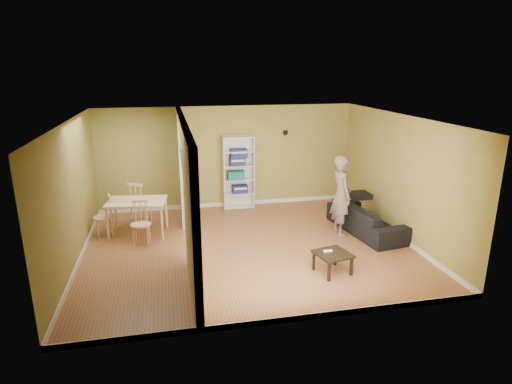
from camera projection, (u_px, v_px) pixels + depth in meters
room_shell at (248, 186)px, 8.36m from camera, size 6.50×6.50×6.50m
partition at (186, 189)px, 8.12m from camera, size 0.22×5.50×2.60m
wall_speaker at (285, 132)px, 11.01m from camera, size 0.10×0.10×0.10m
sofa at (366, 215)px, 9.41m from camera, size 2.19×1.18×0.80m
person at (341, 189)px, 9.12m from camera, size 0.77×0.61×2.06m
bookshelf at (238, 172)px, 10.95m from camera, size 0.79×0.34×1.87m
paper_box_navy_a at (240, 189)px, 11.04m from camera, size 0.39×0.25×0.20m
paper_box_teal at (236, 175)px, 10.91m from camera, size 0.42×0.28×0.22m
paper_box_navy_b at (237, 161)px, 10.82m from camera, size 0.39×0.25×0.20m
paper_box_navy_c at (239, 153)px, 10.76m from camera, size 0.42×0.28×0.22m
coffee_table at (333, 256)px, 7.56m from camera, size 0.57×0.57×0.38m
game_controller at (328, 251)px, 7.59m from camera, size 0.15×0.04×0.03m
dining_table at (137, 204)px, 9.21m from camera, size 1.23×0.82×0.77m
chair_left at (103, 216)px, 9.16m from camera, size 0.51×0.51×0.91m
chair_near at (141, 223)px, 8.76m from camera, size 0.45×0.45×0.90m
chair_far at (140, 203)px, 9.85m from camera, size 0.63×0.63×1.03m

